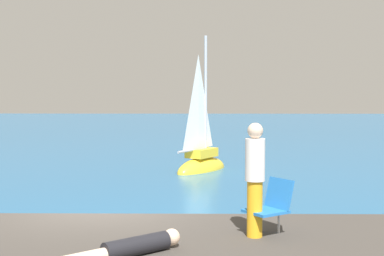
# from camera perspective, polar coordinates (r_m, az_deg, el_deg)

# --- Properties ---
(sailboat_near) EXTENTS (2.58, 3.23, 5.97)m
(sailboat_near) POSITION_cam_1_polar(r_m,az_deg,el_deg) (21.19, 1.03, -3.76)
(sailboat_near) COLOR yellow
(sailboat_near) RESTS_ON ground
(person_sunbather) EXTENTS (1.43, 1.24, 0.25)m
(person_sunbather) POSITION_cam_1_polar(r_m,az_deg,el_deg) (6.69, -7.03, -12.85)
(person_sunbather) COLOR black
(person_sunbather) RESTS_ON shore_ledge
(person_standing) EXTENTS (0.28, 0.28, 1.62)m
(person_standing) POSITION_cam_1_polar(r_m,az_deg,el_deg) (7.47, 6.86, -5.23)
(person_standing) COLOR gold
(person_standing) RESTS_ON shore_ledge
(beach_chair) EXTENTS (0.76, 0.74, 0.80)m
(beach_chair) POSITION_cam_1_polar(r_m,az_deg,el_deg) (7.71, 8.65, -8.16)
(beach_chair) COLOR blue
(beach_chair) RESTS_ON shore_ledge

